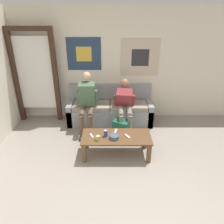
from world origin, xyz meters
The scene contains 14 objects.
ground_plane centered at (0.00, 0.00, 0.00)m, with size 18.00×18.00×0.00m, color gray.
wall_back centered at (0.00, 2.73, 1.28)m, with size 10.00×0.07×2.55m.
door_frame centered at (-1.71, 2.52, 1.20)m, with size 1.00×0.10×2.15m.
couch centered at (-0.03, 2.40, 0.29)m, with size 1.95×0.67×0.85m.
coffee_table centered at (0.09, 1.09, 0.33)m, with size 1.25×0.56×0.40m.
person_seated_adult centered at (-0.53, 2.05, 0.67)m, with size 0.47×0.82×1.26m.
person_seated_teen centered at (0.29, 2.07, 0.60)m, with size 0.47×0.92×1.08m.
backpack centered at (0.21, 1.70, 0.18)m, with size 0.40×0.38×0.38m.
ceramic_bowl centered at (0.05, 1.01, 0.43)m, with size 0.17×0.17×0.07m.
pillar_candle centered at (-0.23, 0.96, 0.44)m, with size 0.08×0.08×0.10m.
drink_can_blue centered at (-0.10, 1.08, 0.46)m, with size 0.07×0.07×0.12m.
game_controller_near_left centered at (0.08, 1.24, 0.41)m, with size 0.07×0.15×0.03m.
game_controller_near_right centered at (-0.35, 1.07, 0.41)m, with size 0.09×0.15×0.03m.
game_controller_far_center centered at (0.29, 1.06, 0.41)m, with size 0.10×0.14×0.03m.
Camera 1 is at (0.01, -2.26, 2.50)m, focal length 35.00 mm.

